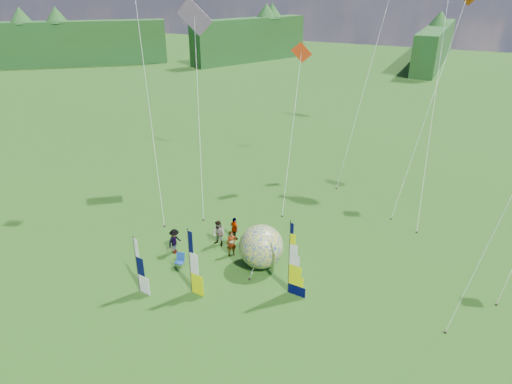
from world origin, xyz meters
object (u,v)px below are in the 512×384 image
at_px(side_banner_left, 190,262).
at_px(spectator_c, 175,241).
at_px(side_banner_far, 137,265).
at_px(spectator_a, 231,243).
at_px(bol_inflatable, 261,247).
at_px(kite_whale, 442,46).
at_px(spectator_b, 219,233).
at_px(spectator_d, 235,229).
at_px(feather_banner_main, 289,259).
at_px(camp_chair, 179,261).

bearing_deg(side_banner_left, spectator_c, 145.21).
relative_size(side_banner_far, spectator_a, 2.03).
distance_m(bol_inflatable, kite_whale, 19.51).
bearing_deg(spectator_a, spectator_b, 114.44).
height_order(side_banner_left, spectator_a, side_banner_left).
height_order(spectator_d, kite_whale, kite_whale).
xyz_separation_m(feather_banner_main, kite_whale, (4.75, 16.77, 9.25)).
xyz_separation_m(spectator_b, camp_chair, (-0.87, -3.25, -0.42)).
distance_m(feather_banner_main, kite_whale, 19.73).
distance_m(spectator_b, kite_whale, 20.60).
height_order(feather_banner_main, camp_chair, feather_banner_main).
distance_m(bol_inflatable, camp_chair, 4.99).
xyz_separation_m(feather_banner_main, bol_inflatable, (-2.44, 1.73, -0.87)).
height_order(feather_banner_main, side_banner_left, feather_banner_main).
height_order(bol_inflatable, spectator_a, bol_inflatable).
xyz_separation_m(side_banner_left, spectator_b, (-1.05, 4.92, -1.08)).
relative_size(spectator_c, kite_whale, 0.07).
bearing_deg(side_banner_far, bol_inflatable, 54.01).
xyz_separation_m(spectator_c, kite_whale, (12.71, 16.08, 10.62)).
distance_m(bol_inflatable, spectator_a, 2.24).
bearing_deg(kite_whale, feather_banner_main, -100.37).
relative_size(spectator_a, spectator_c, 1.01).
xyz_separation_m(side_banner_left, side_banner_far, (-2.67, -1.18, -0.24)).
height_order(bol_inflatable, camp_chair, bol_inflatable).
bearing_deg(spectator_c, side_banner_left, -126.50).
bearing_deg(spectator_d, bol_inflatable, 177.21).
xyz_separation_m(spectator_c, spectator_d, (2.63, 3.08, -0.03)).
bearing_deg(spectator_d, spectator_c, 81.91).
bearing_deg(spectator_b, feather_banner_main, -15.58).
bearing_deg(side_banner_left, camp_chair, 147.76).
distance_m(side_banner_left, spectator_b, 5.14).
xyz_separation_m(feather_banner_main, spectator_b, (-5.90, 2.66, -1.33)).
bearing_deg(spectator_a, spectator_d, 73.68).
bearing_deg(kite_whale, spectator_b, -121.62).
xyz_separation_m(side_banner_left, kite_whale, (9.60, 19.03, 9.50)).
bearing_deg(spectator_d, kite_whale, -95.37).
distance_m(spectator_c, kite_whale, 23.09).
height_order(bol_inflatable, spectator_d, bol_inflatable).
distance_m(feather_banner_main, spectator_b, 6.61).
bearing_deg(side_banner_far, side_banner_left, 32.38).
relative_size(feather_banner_main, spectator_b, 2.50).
relative_size(side_banner_far, spectator_c, 2.05).
bearing_deg(spectator_c, kite_whale, -31.40).
bearing_deg(spectator_c, side_banner_far, -166.89).
relative_size(side_banner_left, camp_chair, 4.19).
bearing_deg(camp_chair, spectator_a, 37.20).
height_order(spectator_b, spectator_c, spectator_b).
relative_size(side_banner_far, camp_chair, 3.67).
bearing_deg(feather_banner_main, side_banner_left, -149.16).
distance_m(spectator_b, spectator_c, 2.86).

